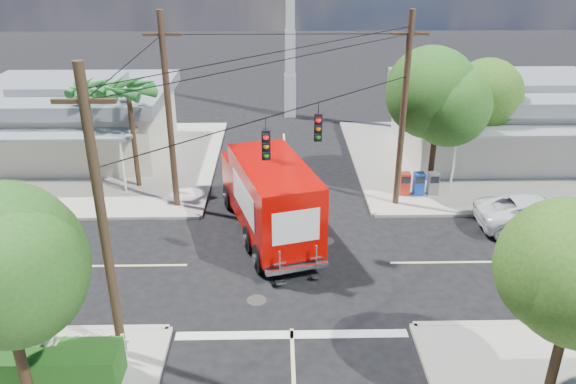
{
  "coord_description": "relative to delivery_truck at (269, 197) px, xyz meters",
  "views": [
    {
      "loc": [
        -0.41,
        -18.85,
        11.7
      ],
      "look_at": [
        0.0,
        2.0,
        2.2
      ],
      "focal_mm": 35.0,
      "sensor_mm": 36.0,
      "label": 1
    }
  ],
  "objects": [
    {
      "name": "tree_sw_front",
      "position": [
        -6.2,
        -10.02,
        2.55
      ],
      "size": [
        3.88,
        3.78,
        6.03
      ],
      "color": "#422D1C",
      "rests_on": "sidewalk_sw"
    },
    {
      "name": "sidewalk_nw",
      "position": [
        -10.09,
        8.4,
        -1.71
      ],
      "size": [
        14.12,
        14.12,
        0.14
      ],
      "color": "#A9A499",
      "rests_on": "ground"
    },
    {
      "name": "vending_boxes",
      "position": [
        7.29,
        3.72,
        -1.09
      ],
      "size": [
        1.9,
        0.5,
        1.1
      ],
      "color": "red",
      "rests_on": "sidewalk_ne"
    },
    {
      "name": "radio_tower",
      "position": [
        1.29,
        17.52,
        3.86
      ],
      "size": [
        0.8,
        0.8,
        17.0
      ],
      "color": "silver",
      "rests_on": "ground"
    },
    {
      "name": "sidewalk_ne",
      "position": [
        11.67,
        8.4,
        -1.71
      ],
      "size": [
        14.12,
        14.12,
        0.14
      ],
      "color": "#A9A499",
      "rests_on": "ground"
    },
    {
      "name": "picket_fence",
      "position": [
        -7.01,
        -8.08,
        -1.1
      ],
      "size": [
        5.94,
        0.06,
        1.0
      ],
      "color": "silver",
      "rests_on": "sidewalk_sw"
    },
    {
      "name": "utility_poles",
      "position": [
        -0.8,
        -0.88,
        2.89
      ],
      "size": [
        12.0,
        10.68,
        9.0
      ],
      "color": "#473321",
      "rests_on": "ground"
    },
    {
      "name": "pedestrian",
      "position": [
        -6.14,
        -8.6,
        -0.73
      ],
      "size": [
        0.77,
        0.64,
        1.81
      ],
      "primitive_type": "imported",
      "rotation": [
        0.0,
        0.0,
        0.36
      ],
      "color": "beige",
      "rests_on": "sidewalk_sw"
    },
    {
      "name": "building_nw",
      "position": [
        -11.21,
        9.98,
        0.44
      ],
      "size": [
        10.8,
        10.2,
        4.3
      ],
      "color": "beige",
      "rests_on": "sidewalk_nw"
    },
    {
      "name": "hedge_sw",
      "position": [
        -7.21,
        -8.88,
        -1.09
      ],
      "size": [
        6.2,
        1.2,
        1.1
      ],
      "primitive_type": "cube",
      "color": "#1D4E15",
      "rests_on": "sidewalk_sw"
    },
    {
      "name": "palm_nw_back",
      "position": [
        -8.71,
        6.52,
        2.89
      ],
      "size": [
        3.01,
        3.08,
        5.19
      ],
      "color": "#422D1C",
      "rests_on": "sidewalk_nw"
    },
    {
      "name": "building_ne",
      "position": [
        13.29,
        9.48,
        0.54
      ],
      "size": [
        11.8,
        10.2,
        4.5
      ],
      "color": "silver",
      "rests_on": "sidewalk_ne"
    },
    {
      "name": "palm_nw_front",
      "position": [
        -6.71,
        5.02,
        3.26
      ],
      "size": [
        3.01,
        3.08,
        5.59
      ],
      "color": "#422D1C",
      "rests_on": "sidewalk_nw"
    },
    {
      "name": "tree_ne_back",
      "position": [
        10.6,
        6.48,
        2.41
      ],
      "size": [
        3.77,
        3.66,
        5.82
      ],
      "color": "#422D1C",
      "rests_on": "sidewalk_ne"
    },
    {
      "name": "parked_car",
      "position": [
        11.67,
        0.17,
        -1.05
      ],
      "size": [
        5.35,
        2.6,
        1.47
      ],
      "primitive_type": "imported",
      "rotation": [
        0.0,
        0.0,
        1.54
      ],
      "color": "silver",
      "rests_on": "ground"
    },
    {
      "name": "ground",
      "position": [
        0.79,
        -2.48,
        -1.78
      ],
      "size": [
        120.0,
        120.0,
        0.0
      ],
      "primitive_type": "plane",
      "color": "black",
      "rests_on": "ground"
    },
    {
      "name": "delivery_truck",
      "position": [
        0.0,
        0.0,
        0.0
      ],
      "size": [
        4.52,
        8.43,
        3.5
      ],
      "color": "black",
      "rests_on": "ground"
    },
    {
      "name": "road_markings",
      "position": [
        0.79,
        -3.95,
        -1.77
      ],
      "size": [
        32.0,
        32.0,
        0.01
      ],
      "color": "beige",
      "rests_on": "ground"
    },
    {
      "name": "tree_ne_front",
      "position": [
        8.0,
        4.28,
        2.99
      ],
      "size": [
        4.21,
        4.14,
        6.66
      ],
      "color": "#422D1C",
      "rests_on": "sidewalk_ne"
    }
  ]
}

